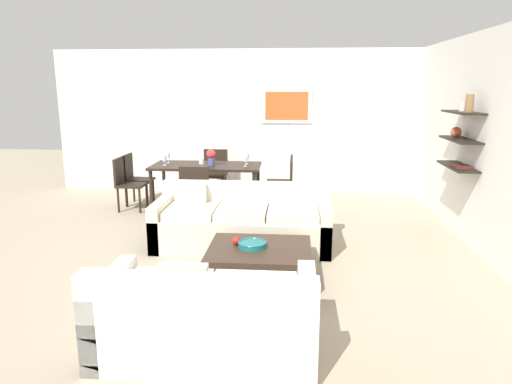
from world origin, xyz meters
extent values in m
plane|color=tan|center=(0.00, 0.00, 0.00)|extent=(18.00, 18.00, 0.00)
cube|color=silver|center=(0.30, 3.53, 1.35)|extent=(8.40, 0.06, 2.70)
cube|color=white|center=(0.56, 3.48, 1.66)|extent=(0.94, 0.02, 0.65)
cube|color=#E55926|center=(0.56, 3.47, 1.66)|extent=(0.80, 0.01, 0.52)
cube|color=silver|center=(3.03, 0.60, 1.35)|extent=(0.06, 8.20, 2.70)
cube|color=black|center=(2.86, 0.82, 1.70)|extent=(0.28, 0.90, 0.02)
cube|color=black|center=(2.86, 0.82, 1.35)|extent=(0.28, 0.90, 0.02)
cube|color=black|center=(2.86, 0.82, 1.00)|extent=(0.28, 0.90, 0.02)
cylinder|color=olive|center=(2.86, 0.62, 1.82)|extent=(0.10, 0.10, 0.22)
sphere|color=#D85933|center=(2.86, 1.00, 1.43)|extent=(0.14, 0.14, 0.14)
cylinder|color=silver|center=(2.86, 0.87, 1.77)|extent=(0.07, 0.07, 0.12)
cube|color=#4C1E19|center=(2.86, 0.67, 1.03)|extent=(0.20, 0.28, 0.03)
cube|color=beige|center=(0.08, 0.30, 0.21)|extent=(2.22, 0.90, 0.42)
cube|color=beige|center=(0.08, 0.67, 0.60)|extent=(2.22, 0.16, 0.36)
cube|color=beige|center=(-0.97, 0.30, 0.30)|extent=(0.14, 0.90, 0.60)
cube|color=beige|center=(1.12, 0.30, 0.30)|extent=(0.14, 0.90, 0.60)
cube|color=beige|center=(-0.57, 0.26, 0.47)|extent=(0.63, 0.70, 0.10)
cube|color=beige|center=(0.08, 0.26, 0.47)|extent=(0.63, 0.70, 0.10)
cube|color=beige|center=(0.72, 0.26, 0.47)|extent=(0.63, 0.70, 0.10)
cube|color=white|center=(-0.61, 0.49, 0.60)|extent=(0.37, 0.15, 0.36)
cube|color=white|center=(0.08, -2.12, 0.21)|extent=(1.68, 0.90, 0.42)
cube|color=white|center=(0.08, -2.49, 0.60)|extent=(1.68, 0.16, 0.36)
cube|color=white|center=(0.84, -2.12, 0.30)|extent=(0.14, 0.90, 0.60)
cube|color=white|center=(-0.69, -2.12, 0.30)|extent=(0.14, 0.90, 0.60)
cube|color=white|center=(0.43, -2.08, 0.47)|extent=(0.68, 0.70, 0.10)
cube|color=white|center=(-0.27, -2.08, 0.47)|extent=(0.68, 0.70, 0.10)
cube|color=beige|center=(-0.06, -2.31, 0.60)|extent=(0.36, 0.13, 0.36)
cube|color=#38281E|center=(0.38, -0.78, 0.19)|extent=(1.07, 0.92, 0.38)
cylinder|color=#19666B|center=(0.31, -0.78, 0.41)|extent=(0.29, 0.29, 0.05)
torus|color=#19666B|center=(0.31, -0.78, 0.43)|extent=(0.30, 0.30, 0.02)
sphere|color=red|center=(0.13, -0.72, 0.42)|extent=(0.09, 0.09, 0.09)
cube|color=black|center=(-0.73, 2.14, 0.73)|extent=(1.79, 0.86, 0.04)
cylinder|color=black|center=(-1.57, 1.77, 0.35)|extent=(0.06, 0.06, 0.71)
cylinder|color=black|center=(0.10, 1.77, 0.35)|extent=(0.06, 0.06, 0.71)
cylinder|color=black|center=(-1.57, 2.51, 0.35)|extent=(0.06, 0.06, 0.71)
cylinder|color=black|center=(0.10, 2.51, 0.35)|extent=(0.06, 0.06, 0.71)
cube|color=black|center=(-0.73, 2.89, 0.43)|extent=(0.44, 0.44, 0.04)
cube|color=black|center=(-0.73, 3.09, 0.67)|extent=(0.44, 0.04, 0.43)
cylinder|color=black|center=(-0.91, 2.71, 0.21)|extent=(0.04, 0.04, 0.41)
cylinder|color=black|center=(-0.55, 2.71, 0.21)|extent=(0.04, 0.04, 0.41)
cylinder|color=black|center=(-0.91, 3.07, 0.21)|extent=(0.04, 0.04, 0.41)
cylinder|color=black|center=(-0.55, 3.07, 0.21)|extent=(0.04, 0.04, 0.41)
cube|color=black|center=(-1.95, 2.34, 0.43)|extent=(0.44, 0.44, 0.04)
cube|color=black|center=(-2.15, 2.34, 0.67)|extent=(0.04, 0.44, 0.43)
cylinder|color=black|center=(-1.77, 2.16, 0.21)|extent=(0.04, 0.04, 0.41)
cylinder|color=black|center=(-1.77, 2.52, 0.21)|extent=(0.04, 0.04, 0.41)
cylinder|color=black|center=(-2.13, 2.16, 0.21)|extent=(0.04, 0.04, 0.41)
cylinder|color=black|center=(-2.13, 2.52, 0.21)|extent=(0.04, 0.04, 0.41)
cube|color=black|center=(-0.73, 1.39, 0.43)|extent=(0.44, 0.44, 0.04)
cube|color=black|center=(-0.73, 1.19, 0.67)|extent=(0.44, 0.04, 0.43)
cylinder|color=black|center=(-0.55, 1.57, 0.21)|extent=(0.04, 0.04, 0.41)
cylinder|color=black|center=(-0.91, 1.57, 0.21)|extent=(0.04, 0.04, 0.41)
cylinder|color=black|center=(-0.55, 1.21, 0.21)|extent=(0.04, 0.04, 0.41)
cylinder|color=black|center=(-0.91, 1.21, 0.21)|extent=(0.04, 0.04, 0.41)
cube|color=black|center=(-1.95, 1.95, 0.43)|extent=(0.44, 0.44, 0.04)
cube|color=black|center=(-2.15, 1.95, 0.67)|extent=(0.04, 0.44, 0.43)
cylinder|color=black|center=(-1.77, 1.77, 0.21)|extent=(0.04, 0.04, 0.41)
cylinder|color=black|center=(-1.77, 2.13, 0.21)|extent=(0.04, 0.04, 0.41)
cylinder|color=black|center=(-2.13, 1.77, 0.21)|extent=(0.04, 0.04, 0.41)
cylinder|color=black|center=(-2.13, 2.13, 0.21)|extent=(0.04, 0.04, 0.41)
cube|color=black|center=(0.48, 1.95, 0.43)|extent=(0.44, 0.44, 0.04)
cube|color=black|center=(0.68, 1.95, 0.67)|extent=(0.04, 0.44, 0.43)
cylinder|color=black|center=(0.30, 2.13, 0.21)|extent=(0.04, 0.04, 0.41)
cylinder|color=black|center=(0.30, 1.77, 0.21)|extent=(0.04, 0.04, 0.41)
cylinder|color=black|center=(0.66, 2.13, 0.21)|extent=(0.04, 0.04, 0.41)
cylinder|color=black|center=(0.66, 1.77, 0.21)|extent=(0.04, 0.04, 0.41)
cube|color=black|center=(0.48, 2.34, 0.43)|extent=(0.44, 0.44, 0.04)
cube|color=black|center=(0.68, 2.34, 0.67)|extent=(0.04, 0.44, 0.43)
cylinder|color=black|center=(0.30, 2.52, 0.21)|extent=(0.04, 0.04, 0.41)
cylinder|color=black|center=(0.30, 2.16, 0.21)|extent=(0.04, 0.04, 0.41)
cylinder|color=black|center=(0.66, 2.52, 0.21)|extent=(0.04, 0.04, 0.41)
cylinder|color=black|center=(0.66, 2.16, 0.21)|extent=(0.04, 0.04, 0.41)
cylinder|color=silver|center=(-1.40, 2.25, 0.75)|extent=(0.06, 0.06, 0.01)
cylinder|color=silver|center=(-1.40, 2.25, 0.80)|extent=(0.01, 0.01, 0.09)
cylinder|color=silver|center=(-1.40, 2.25, 0.89)|extent=(0.07, 0.07, 0.09)
cylinder|color=silver|center=(-1.40, 2.03, 0.75)|extent=(0.06, 0.06, 0.01)
cylinder|color=silver|center=(-1.40, 2.03, 0.79)|extent=(0.01, 0.01, 0.06)
cylinder|color=silver|center=(-1.40, 2.03, 0.86)|extent=(0.06, 0.06, 0.09)
cylinder|color=silver|center=(-0.73, 2.51, 0.75)|extent=(0.06, 0.06, 0.01)
cylinder|color=silver|center=(-0.73, 2.51, 0.79)|extent=(0.01, 0.01, 0.08)
cylinder|color=silver|center=(-0.73, 2.51, 0.87)|extent=(0.07, 0.07, 0.07)
cylinder|color=silver|center=(-0.07, 2.03, 0.75)|extent=(0.06, 0.06, 0.01)
cylinder|color=silver|center=(-0.07, 2.03, 0.79)|extent=(0.01, 0.01, 0.08)
cylinder|color=silver|center=(-0.07, 2.03, 0.87)|extent=(0.06, 0.06, 0.07)
cylinder|color=silver|center=(-0.73, 1.77, 0.75)|extent=(0.06, 0.06, 0.01)
cylinder|color=silver|center=(-0.73, 1.77, 0.79)|extent=(0.01, 0.01, 0.07)
cylinder|color=silver|center=(-0.73, 1.77, 0.87)|extent=(0.08, 0.08, 0.08)
cylinder|color=silver|center=(-0.07, 2.25, 0.75)|extent=(0.06, 0.06, 0.01)
cylinder|color=silver|center=(-0.07, 2.25, 0.79)|extent=(0.01, 0.01, 0.08)
cylinder|color=silver|center=(-0.07, 2.25, 0.88)|extent=(0.08, 0.08, 0.09)
cylinder|color=#4C518C|center=(-0.64, 2.09, 0.81)|extent=(0.11, 0.11, 0.13)
sphere|color=red|center=(-0.64, 2.09, 0.94)|extent=(0.16, 0.16, 0.16)
camera|label=1|loc=(0.73, -5.38, 2.04)|focal=32.63mm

